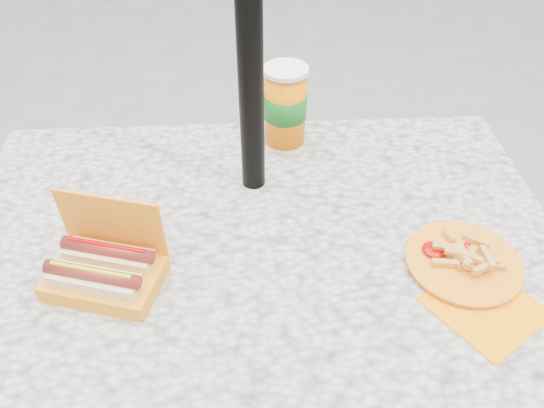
{
  "coord_description": "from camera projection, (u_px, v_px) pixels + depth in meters",
  "views": [
    {
      "loc": [
        -0.01,
        -0.75,
        1.49
      ],
      "look_at": [
        0.03,
        0.03,
        0.8
      ],
      "focal_mm": 35.0,
      "sensor_mm": 36.0,
      "label": 1
    }
  ],
  "objects": [
    {
      "name": "hotdog_box",
      "position": [
        105.0,
        270.0,
        0.93
      ],
      "size": [
        0.22,
        0.18,
        0.16
      ],
      "rotation": [
        0.0,
        0.0,
        -0.28
      ],
      "color": "orange",
      "rests_on": "picnic_table"
    },
    {
      "name": "umbrella_pole",
      "position": [
        249.0,
        29.0,
        0.94
      ],
      "size": [
        0.05,
        0.05,
        2.2
      ],
      "primitive_type": "cylinder",
      "color": "black",
      "rests_on": "ground"
    },
    {
      "name": "fries_plate",
      "position": [
        465.0,
        264.0,
        0.97
      ],
      "size": [
        0.23,
        0.32,
        0.04
      ],
      "rotation": [
        0.0,
        0.0,
        0.38
      ],
      "color": "orange",
      "rests_on": "picnic_table"
    },
    {
      "name": "picnic_table",
      "position": [
        257.0,
        269.0,
        1.12
      ],
      "size": [
        1.2,
        0.8,
        0.75
      ],
      "color": "beige",
      "rests_on": "ground"
    },
    {
      "name": "soda_cup",
      "position": [
        285.0,
        105.0,
        1.23
      ],
      "size": [
        0.1,
        0.1,
        0.19
      ],
      "rotation": [
        0.0,
        0.0,
        0.09
      ],
      "color": "#FF7400",
      "rests_on": "picnic_table"
    }
  ]
}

